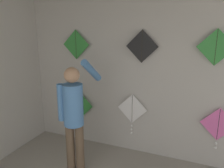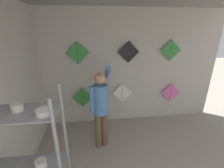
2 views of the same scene
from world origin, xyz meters
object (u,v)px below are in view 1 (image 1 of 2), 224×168
at_px(kite_0, 80,105).
at_px(kite_1, 132,111).
at_px(kite_5, 216,47).
at_px(shopkeeper, 74,112).
at_px(kite_2, 218,126).
at_px(kite_4, 142,46).
at_px(kite_3, 76,45).

relative_size(kite_0, kite_1, 0.71).
bearing_deg(kite_5, shopkeeper, -153.73).
bearing_deg(kite_2, kite_0, 179.98).
bearing_deg(kite_1, kite_0, 179.93).
height_order(kite_2, kite_4, kite_4).
height_order(shopkeeper, kite_5, kite_5).
relative_size(shopkeeper, kite_4, 3.36).
distance_m(shopkeeper, kite_2, 2.11).
distance_m(kite_0, kite_2, 2.32).
relative_size(shopkeeper, kite_2, 2.64).
height_order(kite_1, kite_2, kite_1).
relative_size(kite_3, kite_5, 1.00).
relative_size(kite_2, kite_5, 1.27).
xyz_separation_m(kite_1, kite_2, (1.32, 0.00, -0.04)).
height_order(kite_0, kite_3, kite_3).
bearing_deg(shopkeeper, kite_1, 37.17).
bearing_deg(kite_1, kite_4, 0.50).
bearing_deg(kite_0, kite_1, -0.07).
xyz_separation_m(kite_3, kite_5, (2.21, 0.00, 0.02)).
height_order(kite_0, kite_5, kite_5).
height_order(kite_1, kite_4, kite_4).
xyz_separation_m(kite_1, kite_3, (-1.04, 0.00, 1.08)).
distance_m(kite_0, kite_3, 1.11).
xyz_separation_m(kite_0, kite_1, (1.00, -0.00, 0.03)).
bearing_deg(kite_3, shopkeeper, -62.51).
xyz_separation_m(shopkeeper, kite_4, (0.72, 0.87, 0.87)).
xyz_separation_m(shopkeeper, kite_5, (1.76, 0.87, 0.89)).
bearing_deg(kite_4, shopkeeper, -129.78).
bearing_deg(kite_1, shopkeeper, -124.30).
relative_size(kite_4, kite_5, 1.00).
height_order(kite_3, kite_4, kite_4).
bearing_deg(shopkeeper, kite_4, 31.68).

